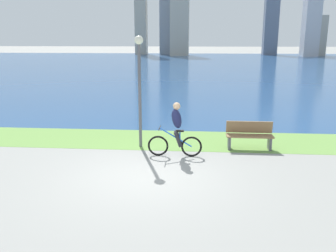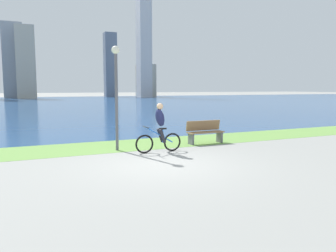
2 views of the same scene
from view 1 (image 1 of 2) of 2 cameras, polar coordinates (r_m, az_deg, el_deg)
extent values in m
plane|color=gray|center=(9.56, -3.30, -7.93)|extent=(300.00, 300.00, 0.00)
cube|color=#6B9947|center=(12.83, -1.17, -2.18)|extent=(120.00, 2.58, 0.01)
cube|color=navy|center=(50.33, 3.27, 9.75)|extent=(300.00, 73.26, 0.00)
torus|color=black|center=(11.03, -1.58, -3.17)|extent=(0.64, 0.06, 0.64)
torus|color=black|center=(10.96, 3.76, -3.29)|extent=(0.64, 0.06, 0.64)
cylinder|color=blue|center=(10.90, 1.22, -1.80)|extent=(1.00, 0.04, 0.61)
cylinder|color=blue|center=(10.91, 1.89, -2.07)|extent=(0.04, 0.04, 0.47)
cube|color=black|center=(10.84, 1.90, -0.78)|extent=(0.24, 0.10, 0.05)
cylinder|color=black|center=(10.87, -1.34, -0.30)|extent=(0.03, 0.52, 0.03)
ellipsoid|color=#1E234C|center=(10.76, 1.37, 1.19)|extent=(0.40, 0.36, 0.65)
sphere|color=#D8AD84|center=(10.68, 1.39, 3.18)|extent=(0.22, 0.22, 0.22)
cylinder|color=#26262D|center=(10.81, 1.60, -2.14)|extent=(0.27, 0.11, 0.49)
cylinder|color=#26262D|center=(11.00, 1.65, -1.85)|extent=(0.27, 0.11, 0.49)
cube|color=olive|center=(11.93, 12.85, -1.54)|extent=(1.50, 0.45, 0.04)
cube|color=olive|center=(12.05, 12.78, -0.15)|extent=(1.50, 0.11, 0.40)
cube|color=#595960|center=(12.10, 15.84, -2.62)|extent=(0.08, 0.37, 0.45)
cube|color=#595960|center=(11.91, 9.69, -2.54)|extent=(0.08, 0.37, 0.45)
cylinder|color=#595960|center=(11.69, -4.50, 4.66)|extent=(0.10, 0.10, 3.37)
sphere|color=white|center=(11.55, -4.67, 13.45)|extent=(0.28, 0.28, 0.28)
cube|color=#8C939E|center=(80.94, 0.26, 17.07)|extent=(4.22, 2.43, 16.30)
cube|color=#ADA899|center=(75.92, 1.89, 16.75)|extent=(3.74, 4.44, 14.90)
cube|color=slate|center=(82.10, 16.09, 16.22)|extent=(2.87, 2.57, 15.49)
cube|color=#ADA899|center=(82.34, 22.15, 13.14)|extent=(4.01, 4.35, 8.02)
camera|label=2|loc=(5.03, -79.01, -13.34)|focal=35.20mm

